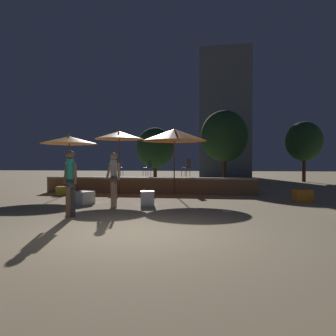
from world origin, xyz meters
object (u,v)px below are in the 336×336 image
Objects in this scene: cube_seat_2 at (147,198)px; patio_umbrella_0 at (174,135)px; cube_seat_3 at (62,191)px; background_tree_2 at (224,136)px; background_tree_0 at (304,141)px; cube_seat_1 at (83,198)px; bistro_chair_1 at (187,166)px; bistro_chair_0 at (118,166)px; bistro_chair_2 at (148,166)px; patio_umbrella_1 at (69,140)px; background_tree_1 at (155,148)px; person_2 at (114,177)px; cube_seat_0 at (303,196)px; person_0 at (70,181)px; patio_umbrella_2 at (119,135)px; frisbee_disc at (227,211)px.

patio_umbrella_0 is at bearing 84.38° from cube_seat_2.
background_tree_2 is at bearing 52.14° from cube_seat_3.
background_tree_0 is (8.88, 16.44, 2.97)m from cube_seat_2.
patio_umbrella_0 is 15.29m from background_tree_0.
bistro_chair_1 is (3.15, 5.47, 1.11)m from cube_seat_1.
bistro_chair_0 is at bearing -66.35° from bistro_chair_1.
patio_umbrella_1 is at bearing -43.61° from bistro_chair_2.
background_tree_1 reaches higher than patio_umbrella_1.
person_2 is at bearing -83.20° from background_tree_1.
background_tree_2 is at bearing 105.19° from cube_seat_0.
background_tree_0 is at bearing 42.61° from patio_umbrella_1.
patio_umbrella_2 is at bearing 26.97° from person_0.
bistro_chair_1 is 0.21× the size of background_tree_1.
background_tree_2 is (5.38, -1.93, 0.70)m from background_tree_1.
patio_umbrella_2 is 0.70× the size of background_tree_1.
cube_seat_1 is 3.78m from cube_seat_3.
cube_seat_0 is 0.37× the size of person_2.
background_tree_0 is (6.19, 17.56, 3.19)m from frisbee_disc.
bistro_chair_2 is (-1.32, 5.86, 1.08)m from cube_seat_2.
bistro_chair_0 and bistro_chair_1 have the same top height.
bistro_chair_1 is (-4.72, 3.60, 1.09)m from cube_seat_0.
bistro_chair_1 is at bearing 60.09° from cube_seat_1.
background_tree_1 is at bearing -128.43° from bistro_chair_1.
cube_seat_2 is 5.58m from cube_seat_3.
background_tree_0 is (10.31, 19.27, 2.24)m from person_0.
patio_umbrella_0 reaches higher than bistro_chair_0.
cube_seat_0 is (7.69, -1.75, -2.51)m from patio_umbrella_2.
frisbee_disc is 0.06× the size of background_tree_0.
patio_umbrella_1 is at bearing -136.40° from person_2.
cube_seat_0 is at bearing 116.54° from person_2.
cube_seat_0 is at bearing -103.13° from background_tree_0.
cube_seat_1 is 1.36× the size of cube_seat_3.
background_tree_0 reaches higher than bistro_chair_1.
patio_umbrella_2 is 5.11× the size of cube_seat_3.
bistro_chair_0 is 0.19× the size of background_tree_0.
bistro_chair_0 reaches higher than frisbee_disc.
patio_umbrella_1 is at bearing 145.33° from bistro_chair_0.
bistro_chair_2 reaches higher than cube_seat_3.
cube_seat_2 is 0.31× the size of person_0.
patio_umbrella_0 is 1.74× the size of person_0.
cube_seat_1 is at bearing 179.31° from cube_seat_2.
cube_seat_0 is at bearing 13.38° from cube_seat_1.
background_tree_1 is (-1.32, 17.19, 1.70)m from person_0.
person_0 is 1.97× the size of bistro_chair_1.
patio_umbrella_1 is at bearing 46.81° from person_0.
patio_umbrella_0 reaches higher than cube_seat_0.
patio_umbrella_1 is at bearing 178.72° from patio_umbrella_0.
cube_seat_3 is 0.12× the size of background_tree_0.
cube_seat_1 reaches higher than cube_seat_3.
background_tree_1 reaches higher than cube_seat_0.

